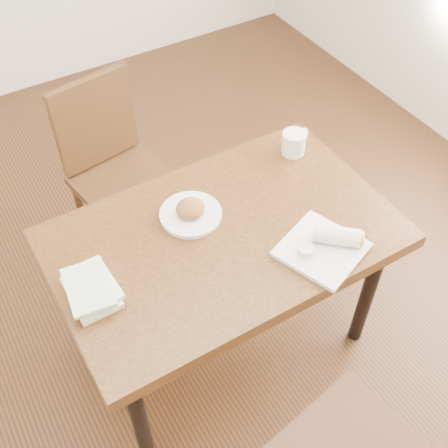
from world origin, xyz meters
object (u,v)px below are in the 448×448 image
chair_far (113,163)px  book_stack (91,289)px  plate_scone (191,212)px  coffee_mug (294,142)px  plate_burrito (327,245)px  table (224,247)px

chair_far → book_stack: (-0.40, -0.81, 0.23)m
plate_scone → coffee_mug: 0.57m
plate_scone → coffee_mug: (0.56, 0.11, 0.03)m
coffee_mug → plate_burrito: size_ratio=0.42×
chair_far → plate_scone: 0.71m
table → plate_scone: (-0.07, 0.14, 0.11)m
plate_scone → plate_burrito: size_ratio=0.69×
plate_scone → book_stack: bearing=-162.7°
coffee_mug → book_stack: bearing=-166.1°
coffee_mug → book_stack: coffee_mug is taller
table → plate_scone: plate_scone is taller
table → book_stack: (-0.53, -0.01, 0.11)m
chair_far → plate_burrito: 1.16m
coffee_mug → book_stack: (-1.02, -0.25, -0.02)m
coffee_mug → plate_scone: bearing=-168.9°
chair_far → coffee_mug: size_ratio=6.49×
plate_burrito → book_stack: plate_burrito is taller
plate_scone → plate_burrito: (0.34, -0.40, 0.00)m
book_stack → plate_burrito: bearing=-17.7°
coffee_mug → table: bearing=-153.5°
plate_scone → coffee_mug: coffee_mug is taller
table → plate_burrito: size_ratio=3.68×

